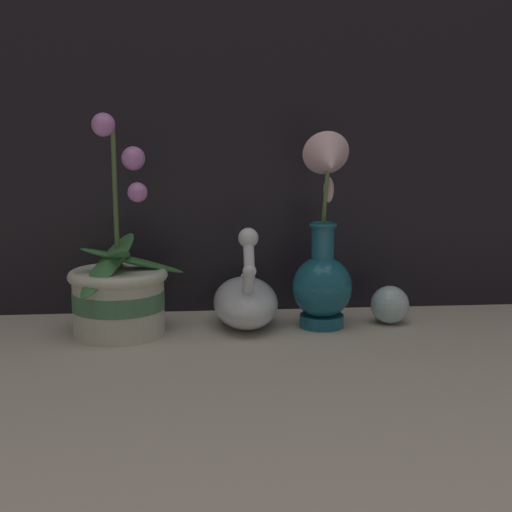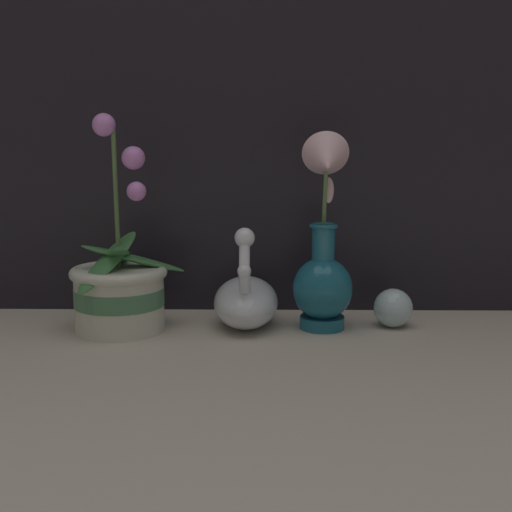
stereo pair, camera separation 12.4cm
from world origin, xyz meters
name	(u,v)px [view 2 (the right image)]	position (x,y,z in m)	size (l,w,h in m)	color
ground_plane	(255,348)	(0.00, 0.00, 0.00)	(2.80, 2.80, 0.00)	#BCB2A3
orchid_potted_plant	(119,288)	(-0.24, 0.10, 0.08)	(0.20, 0.22, 0.37)	beige
swan_figurine	(246,299)	(-0.02, 0.13, 0.05)	(0.11, 0.21, 0.19)	silver
blue_vase	(323,263)	(0.12, 0.11, 0.12)	(0.10, 0.14, 0.34)	#195B75
glass_sphere	(393,308)	(0.24, 0.13, 0.03)	(0.07, 0.07, 0.07)	silver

